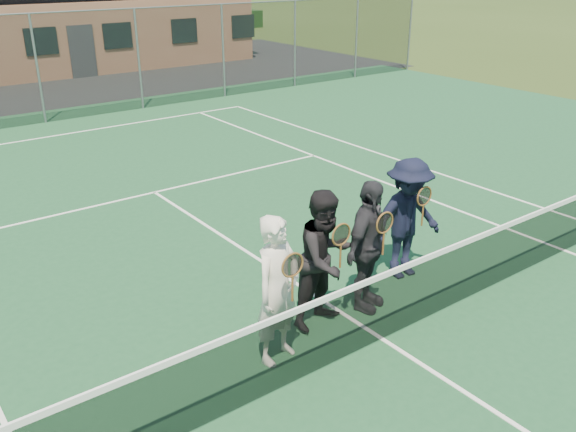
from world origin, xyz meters
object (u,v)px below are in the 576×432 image
(tennis_net, at_px, (385,303))
(player_b, at_px, (326,259))
(player_d, at_px, (407,219))
(player_a, at_px, (278,290))
(player_c, at_px, (368,246))

(tennis_net, distance_m, player_b, 0.90)
(tennis_net, height_order, player_d, player_d)
(player_a, relative_size, player_d, 1.00)
(tennis_net, xyz_separation_m, player_b, (-0.30, 0.75, 0.38))
(tennis_net, bearing_deg, player_c, 62.64)
(player_b, distance_m, player_c, 0.66)
(tennis_net, height_order, player_a, player_a)
(tennis_net, bearing_deg, player_d, 35.02)
(player_c, bearing_deg, player_b, 174.58)
(tennis_net, bearing_deg, player_b, 111.84)
(tennis_net, distance_m, player_c, 0.87)
(player_a, bearing_deg, tennis_net, -21.25)
(tennis_net, height_order, player_b, player_b)
(player_b, bearing_deg, player_c, -5.42)
(player_c, bearing_deg, tennis_net, -117.36)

